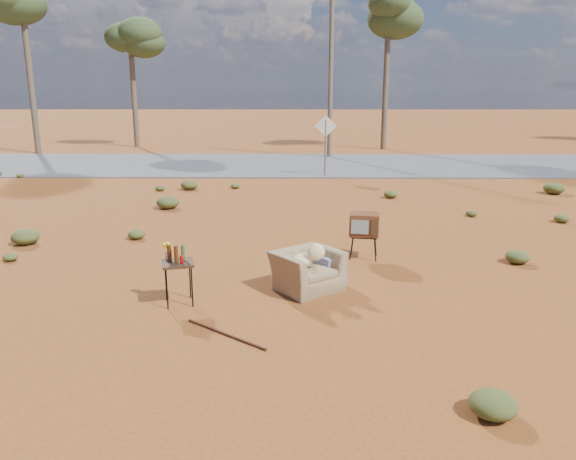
{
  "coord_description": "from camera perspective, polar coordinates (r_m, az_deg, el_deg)",
  "views": [
    {
      "loc": [
        0.34,
        -8.15,
        3.19
      ],
      "look_at": [
        0.26,
        1.12,
        0.8
      ],
      "focal_mm": 35.0,
      "sensor_mm": 36.0,
      "label": 1
    }
  ],
  "objects": [
    {
      "name": "scrub_patch",
      "position": [
        12.98,
        -4.67,
        0.82
      ],
      "size": [
        17.49,
        8.07,
        0.33
      ],
      "color": "#464F22",
      "rests_on": "ground"
    },
    {
      "name": "eucalyptus_left",
      "position": [
        30.05,
        -25.43,
        20.29
      ],
      "size": [
        3.2,
        3.2,
        8.1
      ],
      "color": "brown",
      "rests_on": "ground"
    },
    {
      "name": "armchair",
      "position": [
        9.03,
        2.32,
        -3.54
      ],
      "size": [
        1.25,
        1.29,
        0.86
      ],
      "rotation": [
        0.0,
        0.0,
        0.66
      ],
      "color": "olive",
      "rests_on": "ground"
    },
    {
      "name": "rusty_bar",
      "position": [
        7.56,
        -6.36,
        -10.46
      ],
      "size": [
        1.14,
        0.92,
        0.04
      ],
      "primitive_type": "cylinder",
      "rotation": [
        0.0,
        1.57,
        -0.67
      ],
      "color": "#4F2515",
      "rests_on": "ground"
    },
    {
      "name": "side_table",
      "position": [
        8.5,
        -11.38,
        -3.03
      ],
      "size": [
        0.56,
        0.56,
        0.93
      ],
      "rotation": [
        0.0,
        0.0,
        0.26
      ],
      "color": "#332012",
      "rests_on": "ground"
    },
    {
      "name": "utility_pole_center",
      "position": [
        25.72,
        4.38,
        16.57
      ],
      "size": [
        1.4,
        0.2,
        8.0
      ],
      "color": "brown",
      "rests_on": "ground"
    },
    {
      "name": "tv_unit",
      "position": [
        10.64,
        7.76,
        0.49
      ],
      "size": [
        0.6,
        0.52,
        0.87
      ],
      "rotation": [
        0.0,
        0.0,
        -0.16
      ],
      "color": "black",
      "rests_on": "ground"
    },
    {
      "name": "ground",
      "position": [
        8.76,
        -1.78,
        -6.91
      ],
      "size": [
        140.0,
        140.0,
        0.0
      ],
      "primitive_type": "plane",
      "color": "brown",
      "rests_on": "ground"
    },
    {
      "name": "highway",
      "position": [
        23.37,
        -0.35,
        6.68
      ],
      "size": [
        140.0,
        7.0,
        0.04
      ],
      "primitive_type": "cube",
      "color": "#565659",
      "rests_on": "ground"
    },
    {
      "name": "eucalyptus_center",
      "position": [
        29.69,
        10.17,
        20.53
      ],
      "size": [
        3.2,
        3.2,
        7.6
      ],
      "color": "brown",
      "rests_on": "ground"
    },
    {
      "name": "road_sign",
      "position": [
        20.25,
        3.83,
        9.66
      ],
      "size": [
        0.78,
        0.06,
        2.19
      ],
      "color": "brown",
      "rests_on": "ground"
    },
    {
      "name": "eucalyptus_near_left",
      "position": [
        31.36,
        -15.73,
        18.1
      ],
      "size": [
        3.2,
        3.2,
        6.6
      ],
      "color": "brown",
      "rests_on": "ground"
    }
  ]
}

